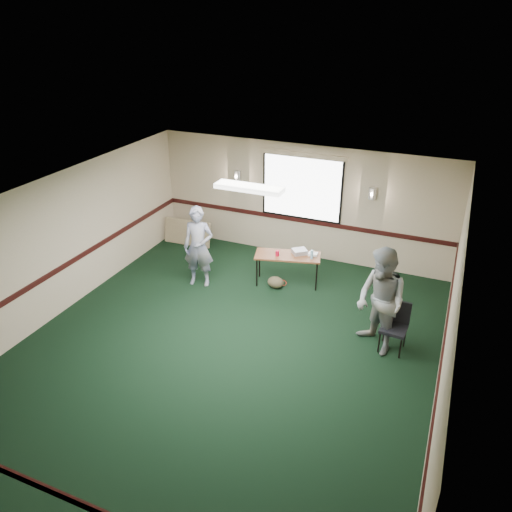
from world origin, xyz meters
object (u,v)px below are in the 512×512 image
at_px(folding_table, 288,257).
at_px(conference_chair, 395,322).
at_px(projector, 299,252).
at_px(person_left, 198,247).
at_px(person_right, 381,302).

height_order(folding_table, conference_chair, conference_chair).
bearing_deg(conference_chair, projector, 149.34).
height_order(person_left, person_right, person_right).
height_order(folding_table, projector, projector).
xyz_separation_m(person_left, person_right, (3.94, -0.82, 0.08)).
distance_m(projector, conference_chair, 2.77).
height_order(projector, person_left, person_left).
distance_m(conference_chair, person_left, 4.28).
bearing_deg(person_left, person_right, -24.83).
bearing_deg(person_left, conference_chair, -21.99).
xyz_separation_m(folding_table, conference_chair, (2.48, -1.40, -0.12)).
distance_m(folding_table, conference_chair, 2.86).
relative_size(projector, person_left, 0.17).
distance_m(folding_table, person_left, 1.90).
xyz_separation_m(projector, person_right, (2.00, -1.72, 0.22)).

